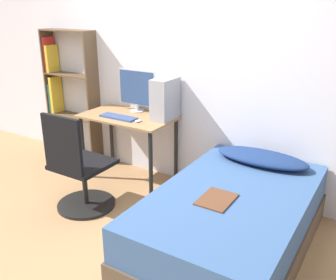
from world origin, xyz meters
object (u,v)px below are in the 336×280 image
bookshelf (65,99)px  keyboard (118,117)px  office_chair (79,174)px  bed (231,222)px  monitor (137,89)px  pc_tower (165,99)px

bookshelf → keyboard: bookshelf is taller
bookshelf → office_chair: size_ratio=1.63×
bed → monitor: monitor is taller
monitor → pc_tower: (0.43, -0.09, -0.04)m
office_chair → keyboard: office_chair is taller
office_chair → monitor: bearing=91.8°
office_chair → pc_tower: pc_tower is taller
monitor → keyboard: 0.41m
office_chair → bed: office_chair is taller
bookshelf → bed: bookshelf is taller
bookshelf → pc_tower: 1.60m
bookshelf → bed: 2.87m
office_chair → keyboard: 0.80m
office_chair → bed: 1.53m
bed → keyboard: size_ratio=4.40×
keyboard → pc_tower: pc_tower is taller
bed → keyboard: 1.72m
bed → office_chair: bearing=-173.5°
bed → keyboard: bearing=161.7°
pc_tower → keyboard: bearing=-151.4°
monitor → keyboard: size_ratio=1.12×
monitor → pc_tower: 0.44m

